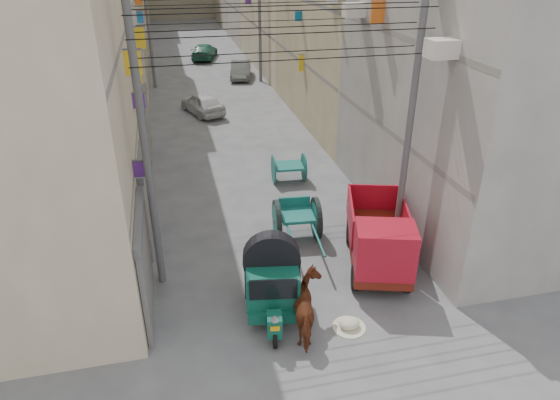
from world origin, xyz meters
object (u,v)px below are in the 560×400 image
object	(u,v)px
distant_car_green	(204,51)
tonga_cart	(297,219)
distant_car_grey	(241,69)
feed_sack	(349,323)
second_cart	(289,167)
horse	(310,309)
distant_car_white	(202,103)
mini_truck	(380,245)
auto_rickshaw	(272,278)

from	to	relation	value
distant_car_green	tonga_cart	bearing A→B (deg)	105.17
distant_car_grey	distant_car_green	bearing A→B (deg)	117.05
feed_sack	distant_car_green	bearing A→B (deg)	90.78
second_cart	feed_sack	xyz separation A→B (m)	(-0.60, -8.78, -0.48)
feed_sack	horse	world-z (taller)	horse
distant_car_green	feed_sack	bearing A→B (deg)	105.45
distant_car_white	distant_car_green	size ratio (longest dim) A/B	0.86
second_cart	distant_car_white	world-z (taller)	distant_car_white
tonga_cart	horse	size ratio (longest dim) A/B	1.81
mini_truck	feed_sack	bearing A→B (deg)	-111.68
feed_sack	second_cart	bearing A→B (deg)	86.06
auto_rickshaw	tonga_cart	bearing A→B (deg)	74.62
feed_sack	distant_car_white	bearing A→B (deg)	96.03
tonga_cart	distant_car_white	xyz separation A→B (m)	(-1.76, 14.15, -0.11)
feed_sack	distant_car_white	xyz separation A→B (m)	(-1.97, 18.61, 0.47)
distant_car_grey	distant_car_green	size ratio (longest dim) A/B	0.89
auto_rickshaw	horse	size ratio (longest dim) A/B	1.51
tonga_cart	horse	bearing A→B (deg)	-95.91
tonga_cart	distant_car_white	bearing A→B (deg)	101.82
mini_truck	distant_car_white	size ratio (longest dim) A/B	1.11
second_cart	feed_sack	size ratio (longest dim) A/B	2.62
auto_rickshaw	distant_car_green	xyz separation A→B (m)	(1.30, 32.42, -0.45)
horse	second_cart	bearing A→B (deg)	-91.95
feed_sack	distant_car_grey	distance (m)	26.42
tonga_cart	feed_sack	xyz separation A→B (m)	(0.20, -4.46, -0.59)
horse	distant_car_green	world-z (taller)	horse
tonga_cart	distant_car_green	world-z (taller)	tonga_cart
distant_car_green	second_cart	bearing A→B (deg)	107.13
distant_car_grey	second_cart	bearing A→B (deg)	-80.68
feed_sack	distant_car_green	xyz separation A→B (m)	(-0.46, 33.51, 0.47)
feed_sack	distant_car_grey	bearing A→B (deg)	86.85
second_cart	feed_sack	world-z (taller)	second_cart
tonga_cart	feed_sack	distance (m)	4.50
feed_sack	distant_car_grey	xyz separation A→B (m)	(1.45, 26.38, 0.48)
second_cart	distant_car_grey	distance (m)	17.62
second_cart	distant_car_grey	world-z (taller)	distant_car_grey
mini_truck	feed_sack	xyz separation A→B (m)	(-1.61, -2.03, -0.85)
second_cart	horse	size ratio (longest dim) A/B	0.80
mini_truck	distant_car_green	bearing A→B (deg)	110.44
auto_rickshaw	distant_car_grey	size ratio (longest dim) A/B	0.71
distant_car_grey	distant_car_green	xyz separation A→B (m)	(-1.91, 7.13, -0.00)
auto_rickshaw	distant_car_green	size ratio (longest dim) A/B	0.63
tonga_cart	distant_car_white	distance (m)	14.26
horse	auto_rickshaw	bearing A→B (deg)	-45.47
auto_rickshaw	second_cart	distance (m)	8.06
distant_car_white	distant_car_grey	world-z (taller)	same
second_cart	distant_car_grey	bearing A→B (deg)	91.64
distant_car_white	distant_car_green	world-z (taller)	distant_car_white
mini_truck	second_cart	xyz separation A→B (m)	(-1.00, 6.75, -0.37)
distant_car_white	distant_car_grey	xyz separation A→B (m)	(3.42, 7.77, 0.00)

